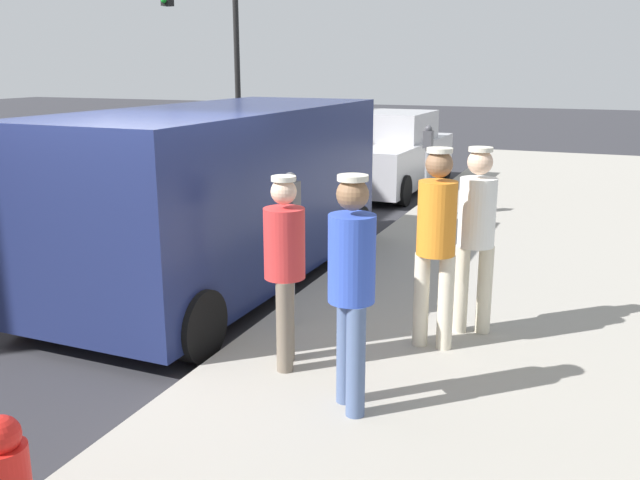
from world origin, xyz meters
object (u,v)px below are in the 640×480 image
(pedestrian_in_white, at_px, (476,228))
(parked_sedan_ahead, at_px, (388,154))
(parking_meter_near, at_px, (291,224))
(parked_van, at_px, (222,192))
(pedestrian_in_blue, at_px, (352,279))
(pedestrian_in_orange, at_px, (436,235))
(pedestrian_in_red, at_px, (285,260))
(traffic_light_corner, at_px, (210,32))
(parking_meter_far, at_px, (428,155))

(pedestrian_in_white, relative_size, parked_sedan_ahead, 0.40)
(pedestrian_in_white, bearing_deg, parking_meter_near, -162.57)
(parked_van, bearing_deg, pedestrian_in_blue, -45.54)
(pedestrian_in_white, height_order, pedestrian_in_orange, pedestrian_in_orange)
(pedestrian_in_red, bearing_deg, parked_van, 130.59)
(parked_van, bearing_deg, parked_sedan_ahead, 90.79)
(pedestrian_in_white, distance_m, traffic_light_corner, 14.86)
(parking_meter_far, distance_m, pedestrian_in_red, 6.30)
(pedestrian_in_red, height_order, parked_van, parked_van)
(parking_meter_near, bearing_deg, pedestrian_in_white, 17.43)
(pedestrian_in_red, relative_size, pedestrian_in_orange, 0.90)
(traffic_light_corner, bearing_deg, pedestrian_in_blue, -55.66)
(parked_van, bearing_deg, traffic_light_corner, 121.28)
(pedestrian_in_red, xyz_separation_m, parked_sedan_ahead, (-1.93, 9.37, -0.33))
(pedestrian_in_blue, bearing_deg, pedestrian_in_white, 73.28)
(pedestrian_in_red, relative_size, pedestrian_in_blue, 0.93)
(parked_van, bearing_deg, parking_meter_far, 70.18)
(parking_meter_far, xyz_separation_m, traffic_light_corner, (-7.83, 6.26, 2.34))
(pedestrian_in_red, height_order, pedestrian_in_blue, pedestrian_in_blue)
(pedestrian_in_orange, bearing_deg, pedestrian_in_white, 61.55)
(parking_meter_near, xyz_separation_m, parked_van, (-1.50, 1.30, -0.03))
(parking_meter_near, xyz_separation_m, parking_meter_far, (0.00, 5.46, 0.00))
(parked_sedan_ahead, height_order, traffic_light_corner, traffic_light_corner)
(parking_meter_near, height_order, parked_sedan_ahead, parking_meter_near)
(parking_meter_near, distance_m, parked_sedan_ahead, 8.70)
(pedestrian_in_white, bearing_deg, pedestrian_in_orange, -118.45)
(parking_meter_near, xyz_separation_m, pedestrian_in_white, (1.65, 0.52, -0.01))
(parking_meter_near, height_order, pedestrian_in_white, pedestrian_in_white)
(parking_meter_near, bearing_deg, parked_sedan_ahead, 100.62)
(pedestrian_in_white, bearing_deg, pedestrian_in_blue, -106.72)
(pedestrian_in_blue, distance_m, parked_sedan_ahead, 10.25)
(pedestrian_in_orange, bearing_deg, parking_meter_near, -178.81)
(pedestrian_in_blue, bearing_deg, parking_meter_far, 99.11)
(pedestrian_in_red, relative_size, pedestrian_in_white, 0.92)
(parking_meter_far, xyz_separation_m, pedestrian_in_orange, (1.38, -5.43, 0.01))
(pedestrian_in_orange, xyz_separation_m, traffic_light_corner, (-9.22, 11.69, 2.32))
(traffic_light_corner, bearing_deg, parked_sedan_ahead, -27.04)
(traffic_light_corner, bearing_deg, parking_meter_near, -56.24)
(parked_sedan_ahead, bearing_deg, pedestrian_in_red, -78.39)
(parking_meter_far, height_order, pedestrian_in_red, pedestrian_in_red)
(parking_meter_far, height_order, traffic_light_corner, traffic_light_corner)
(pedestrian_in_white, distance_m, parked_van, 3.24)
(parking_meter_far, distance_m, pedestrian_in_white, 5.21)
(pedestrian_in_white, distance_m, pedestrian_in_orange, 0.56)
(parking_meter_near, relative_size, pedestrian_in_red, 0.93)
(pedestrian_in_orange, distance_m, parked_van, 3.15)
(pedestrian_in_orange, relative_size, parked_van, 0.34)
(pedestrian_in_red, xyz_separation_m, pedestrian_in_orange, (1.06, 0.86, 0.12))
(pedestrian_in_red, bearing_deg, parked_sedan_ahead, 101.61)
(parking_meter_far, bearing_deg, parked_van, -109.82)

